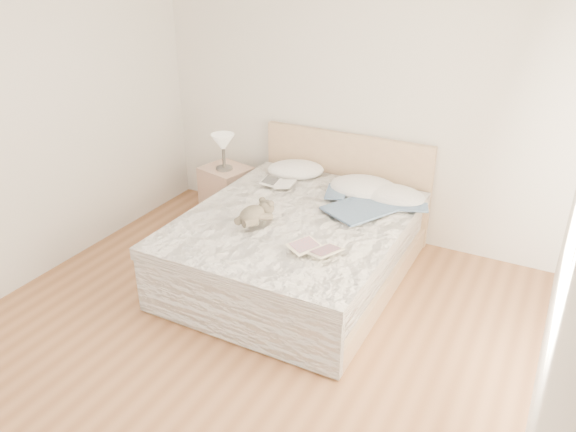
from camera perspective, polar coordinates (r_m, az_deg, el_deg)
The scene contains 13 objects.
floor at distance 4.15m, azimuth -6.48°, elevation -13.58°, with size 4.00×4.50×0.00m, color brown.
wall_back at distance 5.35m, azimuth 6.51°, elevation 12.05°, with size 4.00×0.02×2.70m, color silver.
wall_right at distance 2.90m, azimuth 27.01°, elevation -3.52°, with size 0.02×4.50×2.70m, color silver.
bed at distance 4.83m, azimuth 1.18°, elevation -2.77°, with size 1.72×2.14×1.00m.
nightstand at distance 5.88m, azimuth -6.23°, elevation 2.35°, with size 0.45×0.40×0.56m, color tan.
table_lamp at distance 5.65m, azimuth -6.61°, elevation 7.23°, with size 0.31×0.31×0.37m.
pillow_left at distance 5.47m, azimuth 0.79°, elevation 4.73°, with size 0.55×0.38×0.16m, color white.
pillow_middle at distance 5.10m, azimuth 7.78°, elevation 2.83°, with size 0.64×0.45×0.19m, color white.
pillow_right at distance 4.99m, azimuth 10.71°, elevation 2.03°, with size 0.55×0.39×0.17m, color silver.
blouse at distance 4.75m, azimuth 7.63°, elevation 0.85°, with size 0.66×0.70×0.03m, color #354B68, non-canonical shape.
photo_book at distance 5.18m, azimuth -1.03°, elevation 3.34°, with size 0.32×0.22×0.02m, color white.
childrens_book at distance 4.09m, azimuth 2.73°, elevation -3.39°, with size 0.35×0.23×0.02m, color #FFF3CC.
teddy_bear at distance 4.44m, azimuth -3.66°, elevation -0.52°, with size 0.22×0.31×0.16m, color brown, non-canonical shape.
Camera 1 is at (1.88, -2.59, 2.65)m, focal length 35.00 mm.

